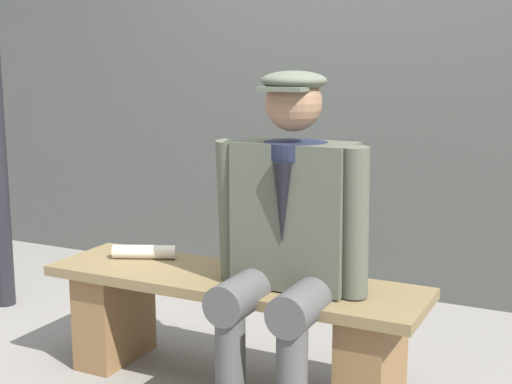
{
  "coord_description": "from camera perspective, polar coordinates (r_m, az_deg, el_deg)",
  "views": [
    {
      "loc": [
        -1.3,
        2.42,
        1.3
      ],
      "look_at": [
        -0.11,
        0.0,
        0.81
      ],
      "focal_mm": 50.45,
      "sensor_mm": 36.0,
      "label": 1
    }
  ],
  "objects": [
    {
      "name": "bench",
      "position": [
        2.93,
        -1.92,
        -9.92
      ],
      "size": [
        1.55,
        0.43,
        0.46
      ],
      "color": "brown",
      "rests_on": "ground"
    },
    {
      "name": "stadium_wall",
      "position": [
        4.14,
        8.06,
        10.23
      ],
      "size": [
        12.0,
        0.24,
        2.59
      ],
      "primitive_type": "cube",
      "color": "#4A4D48",
      "rests_on": "ground"
    },
    {
      "name": "rolled_magazine",
      "position": [
        3.15,
        -8.84,
        -4.71
      ],
      "size": [
        0.27,
        0.16,
        0.06
      ],
      "primitive_type": "cylinder",
      "rotation": [
        0.0,
        1.57,
        0.41
      ],
      "color": "beige",
      "rests_on": "bench"
    },
    {
      "name": "seated_man",
      "position": [
        2.64,
        2.49,
        -3.11
      ],
      "size": [
        0.6,
        0.59,
        1.27
      ],
      "color": "#4C5041",
      "rests_on": "ground"
    },
    {
      "name": "ground_plane",
      "position": [
        3.04,
        -1.89,
        -14.97
      ],
      "size": [
        30.0,
        30.0,
        0.0
      ],
      "primitive_type": "plane",
      "color": "gray"
    }
  ]
}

